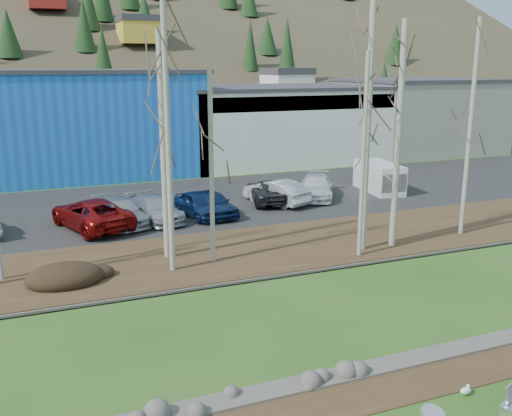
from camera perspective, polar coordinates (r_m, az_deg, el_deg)
name	(u,v)px	position (r m, az deg, el deg)	size (l,w,h in m)	color
dirt_strip	(411,382)	(17.33, 15.28, -16.44)	(80.00, 1.80, 0.03)	#382616
near_bank_rocks	(391,366)	(18.02, 13.31, -15.09)	(80.00, 0.80, 0.50)	#47423D
river	(324,312)	(21.11, 6.85, -10.26)	(80.00, 8.00, 0.90)	black
far_bank_rocks	(278,274)	(24.49, 2.22, -6.63)	(80.00, 0.80, 0.46)	#47423D
far_bank	(251,250)	(27.24, -0.53, -4.27)	(80.00, 7.00, 0.15)	#382616
parking_lot	(191,203)	(36.85, -6.50, 0.55)	(80.00, 14.00, 0.14)	black
building_blue	(71,122)	(48.90, -18.01, 8.16)	(20.40, 12.24, 8.30)	blue
building_white	(275,123)	(53.33, 1.89, 8.48)	(18.36, 12.24, 6.80)	silver
building_grey	(417,115)	(61.52, 15.82, 8.95)	(14.28, 12.24, 7.30)	gray
hillside	(81,4)	(94.45, -17.06, 18.94)	(160.00, 72.00, 35.00)	#342D20
seagull	(466,390)	(17.10, 20.24, -16.74)	(0.38, 0.20, 0.28)	gold
dirt_mound	(65,276)	(24.30, -18.60, -6.43)	(3.06, 2.16, 0.60)	black
birch_2	(164,148)	(25.28, -9.23, 5.93)	(0.30, 0.30, 10.00)	#A7A096
birch_3	(168,141)	(23.50, -8.79, 6.61)	(0.23, 0.23, 11.03)	#A7A096
birch_4	(211,169)	(24.63, -4.48, 3.96)	(0.21, 0.21, 8.39)	#A7A096
birch_5	(363,157)	(25.76, 10.70, 5.06)	(0.19, 0.19, 9.14)	#A7A096
birch_6	(368,125)	(26.53, 11.11, 8.19)	(0.29, 0.29, 11.79)	#A7A096
birch_7	(398,137)	(27.53, 14.04, 6.91)	(0.29, 0.29, 10.52)	#A7A096
birch_8	(470,130)	(30.59, 20.61, 7.34)	(0.23, 0.23, 10.76)	#A7A096
car_2	(91,214)	(31.71, -16.14, -0.54)	(2.67, 5.80, 1.61)	maroon
car_3	(121,212)	(32.16, -13.39, -0.37)	(1.94, 4.76, 1.38)	#96989D
car_4	(200,205)	(32.92, -5.67, 0.34)	(1.71, 4.25, 1.45)	#0F224A
car_5	(276,192)	(35.89, 2.03, 1.63)	(1.62, 4.65, 1.53)	silver
car_6	(269,191)	(36.38, 1.32, 1.72)	(2.36, 5.12, 1.42)	#262528
car_7	(316,187)	(37.70, 6.05, 2.12)	(2.06, 5.06, 1.47)	silver
car_8	(212,203)	(33.14, -4.40, 0.46)	(1.71, 4.25, 1.45)	#0F224A
car_9	(155,209)	(32.47, -10.07, -0.06)	(1.94, 4.76, 1.38)	#96989D
van_white	(380,178)	(40.21, 12.32, 2.99)	(2.42, 4.68, 1.96)	white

